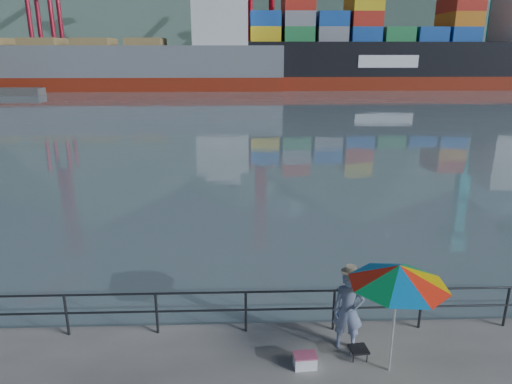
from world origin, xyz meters
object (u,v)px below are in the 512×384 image
Objects in this scene: fisherman at (348,311)px; container_ship at (389,53)px; cooler_bag at (305,361)px; bulk_carrier at (126,64)px; beach_umbrella at (399,275)px.

fisherman is 78.32m from container_ship.
bulk_carrier is at bearing 101.44° from cooler_bag.
container_ship is at bearing 72.79° from beach_umbrella.
container_ship is at bearing 2.03° from bulk_carrier.
cooler_bag is (-0.98, -0.63, -0.76)m from fisherman.
beach_umbrella is 78.80m from container_ship.
cooler_bag is at bearing -74.37° from bulk_carrier.
container_ship is (24.98, 75.03, 5.67)m from cooler_bag.
bulk_carrier is at bearing -177.97° from container_ship.
bulk_carrier is 45.58m from container_ship.
beach_umbrella is at bearing -73.20° from bulk_carrier.
bulk_carrier is (-20.54, 73.42, 3.92)m from cooler_bag.
fisherman is at bearing -107.87° from container_ship.
beach_umbrella is 0.04× the size of container_ship.
bulk_carrier is (-22.22, 73.58, 1.93)m from beach_umbrella.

